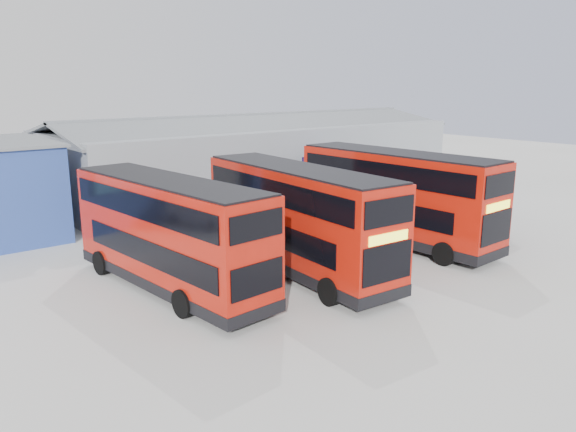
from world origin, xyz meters
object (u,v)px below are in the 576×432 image
(single_decker_blue, at_px, (392,192))
(maintenance_shed, at_px, (257,156))
(double_decker_left, at_px, (169,236))
(double_decker_right, at_px, (396,198))
(double_decker_centre, at_px, (297,221))

(single_decker_blue, bearing_deg, maintenance_shed, -93.50)
(double_decker_left, distance_m, single_decker_blue, 16.42)
(maintenance_shed, bearing_deg, double_decker_right, -100.55)
(double_decker_left, bearing_deg, double_decker_centre, 159.31)
(single_decker_blue, bearing_deg, double_decker_left, 1.23)
(double_decker_left, relative_size, double_decker_right, 0.96)
(maintenance_shed, xyz_separation_m, single_decker_blue, (0.95, -12.69, -0.94))
(double_decker_right, height_order, single_decker_blue, double_decker_right)
(maintenance_shed, bearing_deg, double_decker_left, -135.00)
(maintenance_shed, relative_size, single_decker_blue, 2.42)
(double_decker_centre, distance_m, single_decker_blue, 11.65)
(double_decker_left, relative_size, double_decker_centre, 0.97)
(double_decker_centre, bearing_deg, single_decker_blue, 24.57)
(double_decker_right, bearing_deg, double_decker_centre, -178.66)
(maintenance_shed, distance_m, double_decker_right, 16.67)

